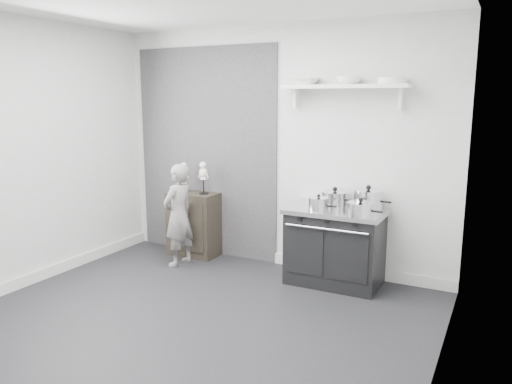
{
  "coord_description": "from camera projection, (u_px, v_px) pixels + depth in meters",
  "views": [
    {
      "loc": [
        2.35,
        -3.3,
        1.91
      ],
      "look_at": [
        0.17,
        0.95,
        1.0
      ],
      "focal_mm": 35.0,
      "sensor_mm": 36.0,
      "label": 1
    }
  ],
  "objects": [
    {
      "name": "child",
      "position": [
        179.0,
        215.0,
        5.69
      ],
      "size": [
        0.34,
        0.46,
        1.18
      ],
      "primitive_type": "imported",
      "rotation": [
        0.0,
        0.0,
        -1.71
      ],
      "color": "slate",
      "rests_on": "ground"
    },
    {
      "name": "skeleton_torso",
      "position": [
        203.0,
        175.0,
        5.91
      ],
      "size": [
        0.12,
        0.08,
        0.45
      ],
      "primitive_type": null,
      "color": "beige",
      "rests_on": "side_cabinet"
    },
    {
      "name": "wall_shelf",
      "position": [
        345.0,
        88.0,
        5.03
      ],
      "size": [
        1.3,
        0.26,
        0.24
      ],
      "color": "white",
      "rests_on": "room_shell"
    },
    {
      "name": "stove",
      "position": [
        335.0,
        246.0,
        5.15
      ],
      "size": [
        0.99,
        0.62,
        0.79
      ],
      "color": "black",
      "rests_on": "ground"
    },
    {
      "name": "pot_back_left",
      "position": [
        335.0,
        198.0,
        5.22
      ],
      "size": [
        0.37,
        0.29,
        0.2
      ],
      "color": "silver",
      "rests_on": "stove"
    },
    {
      "name": "room_shell",
      "position": [
        185.0,
        131.0,
        4.16
      ],
      "size": [
        4.02,
        3.62,
        2.71
      ],
      "color": "#BDBCBA",
      "rests_on": "ground"
    },
    {
      "name": "pot_back_right",
      "position": [
        368.0,
        199.0,
        5.04
      ],
      "size": [
        0.38,
        0.3,
        0.25
      ],
      "color": "silver",
      "rests_on": "stove"
    },
    {
      "name": "pot_front_right",
      "position": [
        360.0,
        209.0,
        4.76
      ],
      "size": [
        0.34,
        0.25,
        0.18
      ],
      "color": "silver",
      "rests_on": "stove"
    },
    {
      "name": "bowl_small",
      "position": [
        349.0,
        80.0,
        4.99
      ],
      "size": [
        0.25,
        0.25,
        0.08
      ],
      "primitive_type": "imported",
      "color": "white",
      "rests_on": "wall_shelf"
    },
    {
      "name": "bowl_large",
      "position": [
        305.0,
        81.0,
        5.2
      ],
      "size": [
        0.29,
        0.29,
        0.07
      ],
      "primitive_type": "imported",
      "color": "white",
      "rests_on": "wall_shelf"
    },
    {
      "name": "ground",
      "position": [
        189.0,
        323.0,
        4.3
      ],
      "size": [
        4.0,
        4.0,
        0.0
      ],
      "primitive_type": "plane",
      "color": "black",
      "rests_on": "ground"
    },
    {
      "name": "plate_stack",
      "position": [
        392.0,
        81.0,
        4.8
      ],
      "size": [
        0.28,
        0.28,
        0.06
      ],
      "primitive_type": "cylinder",
      "color": "white",
      "rests_on": "wall_shelf"
    },
    {
      "name": "pot_front_center",
      "position": [
        319.0,
        204.0,
        4.98
      ],
      "size": [
        0.29,
        0.2,
        0.17
      ],
      "color": "silver",
      "rests_on": "stove"
    },
    {
      "name": "skeleton_full",
      "position": [
        184.0,
        175.0,
        6.04
      ],
      "size": [
        0.12,
        0.08,
        0.42
      ],
      "primitive_type": null,
      "color": "beige",
      "rests_on": "side_cabinet"
    },
    {
      "name": "side_cabinet",
      "position": [
        194.0,
        224.0,
        6.09
      ],
      "size": [
        0.6,
        0.35,
        0.78
      ],
      "primitive_type": "cube",
      "color": "black",
      "rests_on": "ground"
    }
  ]
}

